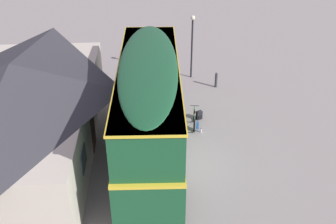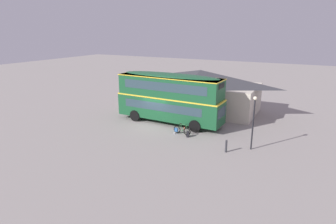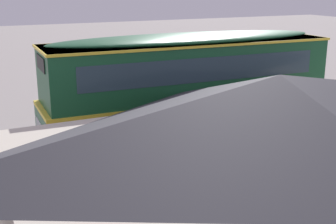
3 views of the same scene
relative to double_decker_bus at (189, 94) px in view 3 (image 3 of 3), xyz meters
The scene contains 6 objects.
ground_plane 3.05m from the double_decker_bus, 127.92° to the right, with size 120.00×120.00×0.00m, color gray.
double_decker_bus is the anchor object (origin of this frame).
touring_bicycle 4.02m from the double_decker_bus, 44.49° to the right, with size 1.68×0.46×0.99m.
backpack_on_ground 4.73m from the double_decker_bus, 40.39° to the right, with size 0.33×0.36×0.52m.
water_bottle_clear_plastic 4.06m from the double_decker_bus, 54.88° to the right, with size 0.07×0.07×0.24m.
pub_building 5.91m from the double_decker_bus, 82.57° to the left, with size 12.78×6.90×4.46m.
Camera 3 is at (8.35, 15.18, 6.47)m, focal length 48.91 mm.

